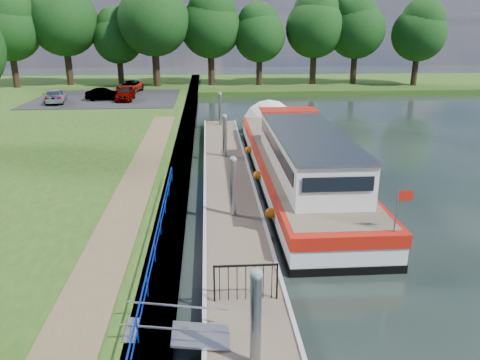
{
  "coord_description": "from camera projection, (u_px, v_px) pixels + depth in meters",
  "views": [
    {
      "loc": [
        -0.98,
        -9.44,
        8.03
      ],
      "look_at": [
        0.38,
        10.06,
        1.4
      ],
      "focal_mm": 35.0,
      "sensor_mm": 36.0,
      "label": 1
    }
  ],
  "objects": [
    {
      "name": "gate_panel",
      "position": [
        246.0,
        277.0,
        13.27
      ],
      "size": [
        1.85,
        0.05,
        1.15
      ],
      "color": "black",
      "rests_on": "ground"
    },
    {
      "name": "pontoon",
      "position": [
        228.0,
        184.0,
        23.79
      ],
      "size": [
        2.5,
        30.0,
        0.56
      ],
      "color": "brown",
      "rests_on": "ground"
    },
    {
      "name": "far_bank",
      "position": [
        306.0,
        84.0,
        61.39
      ],
      "size": [
        60.0,
        18.0,
        0.6
      ],
      "primitive_type": "cube",
      "color": "#284714",
      "rests_on": "ground"
    },
    {
      "name": "blue_fence",
      "position": [
        151.0,
        262.0,
        13.8
      ],
      "size": [
        0.04,
        18.04,
        0.72
      ],
      "color": "#0C2DBF",
      "rests_on": "riverbank"
    },
    {
      "name": "car_b",
      "position": [
        104.0,
        94.0,
        45.13
      ],
      "size": [
        3.58,
        1.62,
        1.14
      ],
      "primitive_type": "imported",
      "rotation": [
        0.0,
        0.0,
        1.69
      ],
      "color": "#999999",
      "rests_on": "carpark"
    },
    {
      "name": "mooring_piles",
      "position": [
        228.0,
        164.0,
        23.44
      ],
      "size": [
        0.3,
        27.3,
        3.55
      ],
      "color": "gray",
      "rests_on": "ground"
    },
    {
      "name": "car_c",
      "position": [
        55.0,
        96.0,
        43.66
      ],
      "size": [
        2.51,
        4.55,
        1.25
      ],
      "primitive_type": "imported",
      "rotation": [
        0.0,
        0.0,
        3.33
      ],
      "color": "#999999",
      "rests_on": "carpark"
    },
    {
      "name": "bank_edge",
      "position": [
        180.0,
        170.0,
        25.44
      ],
      "size": [
        1.1,
        90.0,
        0.78
      ],
      "primitive_type": "cube",
      "color": "#473D2D",
      "rests_on": "ground"
    },
    {
      "name": "footpath",
      "position": [
        124.0,
        214.0,
        18.57
      ],
      "size": [
        1.6,
        40.0,
        0.05
      ],
      "primitive_type": "cube",
      "color": "brown",
      "rests_on": "riverbank"
    },
    {
      "name": "car_a",
      "position": [
        125.0,
        93.0,
        44.97
      ],
      "size": [
        1.61,
        3.93,
        1.33
      ],
      "primitive_type": "imported",
      "rotation": [
        0.0,
        0.0,
        0.01
      ],
      "color": "#999999",
      "rests_on": "carpark"
    },
    {
      "name": "horizon_trees",
      "position": [
        200.0,
        23.0,
        54.9
      ],
      "size": [
        54.38,
        10.03,
        12.87
      ],
      "color": "#332316",
      "rests_on": "ground"
    },
    {
      "name": "gangway",
      "position": [
        178.0,
        333.0,
        11.71
      ],
      "size": [
        2.58,
        1.0,
        0.92
      ],
      "color": "#A5A8AD",
      "rests_on": "ground"
    },
    {
      "name": "carpark",
      "position": [
        106.0,
        98.0,
        46.48
      ],
      "size": [
        14.0,
        12.0,
        0.06
      ],
      "primitive_type": "cube",
      "color": "black",
      "rests_on": "riverbank"
    },
    {
      "name": "barge",
      "position": [
        294.0,
        158.0,
        25.06
      ],
      "size": [
        4.36,
        21.15,
        4.78
      ],
      "color": "black",
      "rests_on": "ground"
    },
    {
      "name": "car_d",
      "position": [
        130.0,
        87.0,
        50.03
      ],
      "size": [
        2.68,
        4.64,
        1.21
      ],
      "primitive_type": "imported",
      "rotation": [
        0.0,
        0.0,
        -0.16
      ],
      "color": "#999999",
      "rests_on": "carpark"
    }
  ]
}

